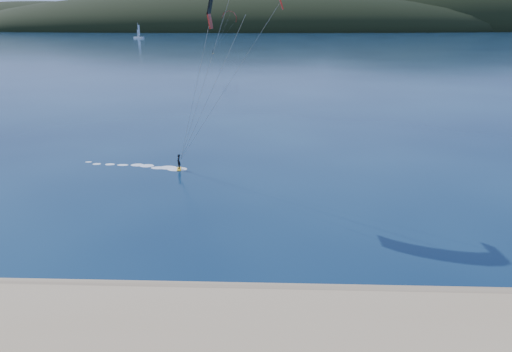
% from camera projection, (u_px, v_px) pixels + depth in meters
% --- Properties ---
extents(ground, '(1800.00, 1800.00, 0.00)m').
position_uv_depth(ground, '(212.00, 352.00, 20.90)').
color(ground, '#071834').
rests_on(ground, ground).
extents(wet_sand, '(220.00, 2.50, 0.10)m').
position_uv_depth(wet_sand, '(222.00, 295.00, 25.15)').
color(wet_sand, '#7E6549').
rests_on(wet_sand, ground).
extents(headland, '(1200.00, 310.00, 140.00)m').
position_uv_depth(headland, '(272.00, 31.00, 727.83)').
color(headland, black).
rests_on(headland, ground).
extents(kitesurfer_near, '(20.99, 9.84, 17.25)m').
position_uv_depth(kitesurfer_near, '(237.00, 27.00, 35.94)').
color(kitesurfer_near, yellow).
rests_on(kitesurfer_near, ground).
extents(kitesurfer_far, '(12.20, 7.10, 17.98)m').
position_uv_depth(kitesurfer_far, '(229.00, 19.00, 203.27)').
color(kitesurfer_far, yellow).
rests_on(kitesurfer_far, ground).
extents(sailboat, '(9.21, 5.73, 12.82)m').
position_uv_depth(sailboat, '(139.00, 37.00, 399.43)').
color(sailboat, white).
rests_on(sailboat, ground).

